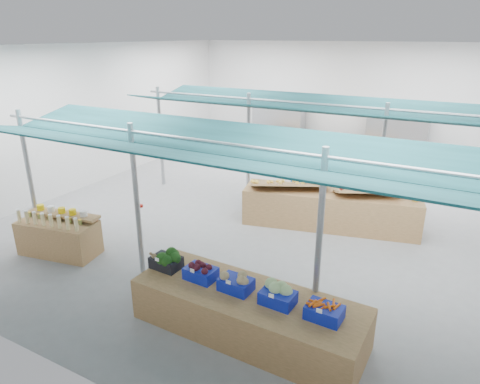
% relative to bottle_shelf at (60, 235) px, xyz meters
% --- Properties ---
extents(floor, '(13.00, 13.00, 0.00)m').
position_rel_bottle_shelf_xyz_m(floor, '(3.13, 4.13, -0.41)').
color(floor, slate).
rests_on(floor, ground).
extents(hall, '(13.00, 13.00, 13.00)m').
position_rel_bottle_shelf_xyz_m(hall, '(3.13, 5.57, 2.24)').
color(hall, silver).
rests_on(hall, ground).
extents(pole_grid, '(10.00, 4.60, 3.00)m').
position_rel_bottle_shelf_xyz_m(pole_grid, '(3.88, 2.38, 1.40)').
color(pole_grid, gray).
rests_on(pole_grid, floor).
extents(awnings, '(9.50, 7.08, 0.30)m').
position_rel_bottle_shelf_xyz_m(awnings, '(3.88, 2.38, 2.37)').
color(awnings, black).
rests_on(awnings, pole_grid).
extents(back_shelving_left, '(2.00, 0.50, 2.00)m').
position_rel_bottle_shelf_xyz_m(back_shelving_left, '(0.63, 10.13, 0.59)').
color(back_shelving_left, '#B23F33').
rests_on(back_shelving_left, floor).
extents(back_shelving_right, '(2.00, 0.50, 2.00)m').
position_rel_bottle_shelf_xyz_m(back_shelving_right, '(5.13, 10.13, 0.59)').
color(back_shelving_right, '#B23F33').
rests_on(back_shelving_right, floor).
extents(bottle_shelf, '(1.77, 1.29, 1.02)m').
position_rel_bottle_shelf_xyz_m(bottle_shelf, '(0.00, 0.00, 0.00)').
color(bottle_shelf, brown).
rests_on(bottle_shelf, floor).
extents(veg_counter, '(3.68, 1.31, 0.71)m').
position_rel_bottle_shelf_xyz_m(veg_counter, '(4.74, -0.45, -0.05)').
color(veg_counter, brown).
rests_on(veg_counter, floor).
extents(fruit_counter, '(4.27, 1.91, 0.89)m').
position_rel_bottle_shelf_xyz_m(fruit_counter, '(4.66, 4.06, 0.03)').
color(fruit_counter, brown).
rests_on(fruit_counter, floor).
extents(far_counter, '(5.24, 2.56, 0.93)m').
position_rel_bottle_shelf_xyz_m(far_counter, '(2.60, 9.06, 0.06)').
color(far_counter, brown).
rests_on(far_counter, floor).
extents(crate_stack, '(0.62, 0.50, 0.65)m').
position_rel_bottle_shelf_xyz_m(crate_stack, '(5.64, -0.67, -0.08)').
color(crate_stack, '#0E1D9E').
rests_on(crate_stack, floor).
extents(vendor_left, '(0.68, 0.53, 1.66)m').
position_rel_bottle_shelf_xyz_m(vendor_left, '(3.46, 5.16, 0.42)').
color(vendor_left, '#1C6DB6').
rests_on(vendor_left, floor).
extents(vendor_right, '(0.93, 0.80, 1.66)m').
position_rel_bottle_shelf_xyz_m(vendor_right, '(5.26, 5.16, 0.42)').
color(vendor_right, maroon).
rests_on(vendor_right, floor).
extents(crate_broccoli, '(0.52, 0.41, 0.35)m').
position_rel_bottle_shelf_xyz_m(crate_broccoli, '(3.17, -0.41, 0.46)').
color(crate_broccoli, black).
rests_on(crate_broccoli, veg_counter).
extents(crate_beets, '(0.52, 0.41, 0.29)m').
position_rel_bottle_shelf_xyz_m(crate_beets, '(3.88, -0.42, 0.43)').
color(crate_beets, '#0E1D9E').
rests_on(crate_beets, veg_counter).
extents(crate_celeriac, '(0.52, 0.41, 0.31)m').
position_rel_bottle_shelf_xyz_m(crate_celeriac, '(4.54, -0.44, 0.45)').
color(crate_celeriac, '#0E1D9E').
rests_on(crate_celeriac, veg_counter).
extents(crate_cabbage, '(0.52, 0.41, 0.35)m').
position_rel_bottle_shelf_xyz_m(crate_cabbage, '(5.25, -0.46, 0.46)').
color(crate_cabbage, '#0E1D9E').
rests_on(crate_cabbage, veg_counter).
extents(crate_carrots, '(0.52, 0.41, 0.29)m').
position_rel_bottle_shelf_xyz_m(crate_carrots, '(5.96, -0.48, 0.41)').
color(crate_carrots, '#0E1D9E').
rests_on(crate_carrots, veg_counter).
extents(sparrow, '(0.12, 0.09, 0.11)m').
position_rel_bottle_shelf_xyz_m(sparrow, '(3.00, -0.53, 0.55)').
color(sparrow, brown).
rests_on(sparrow, crate_broccoli).
extents(pole_ribbon, '(0.12, 0.12, 0.28)m').
position_rel_bottle_shelf_xyz_m(pole_ribbon, '(1.58, 0.80, 0.67)').
color(pole_ribbon, '#B2150B').
rests_on(pole_ribbon, pole_grid).
extents(apple_heap_yellow, '(2.01, 1.47, 0.27)m').
position_rel_bottle_shelf_xyz_m(apple_heap_yellow, '(3.72, 3.73, 0.65)').
color(apple_heap_yellow, '#997247').
rests_on(apple_heap_yellow, fruit_counter).
extents(apple_heap_red, '(1.65, 1.29, 0.27)m').
position_rel_bottle_shelf_xyz_m(apple_heap_red, '(5.50, 4.15, 0.65)').
color(apple_heap_red, '#997247').
rests_on(apple_heap_red, fruit_counter).
extents(pineapple, '(0.14, 0.14, 0.39)m').
position_rel_bottle_shelf_xyz_m(pineapple, '(6.51, 4.39, 0.66)').
color(pineapple, '#8C6019').
rests_on(pineapple, fruit_counter).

